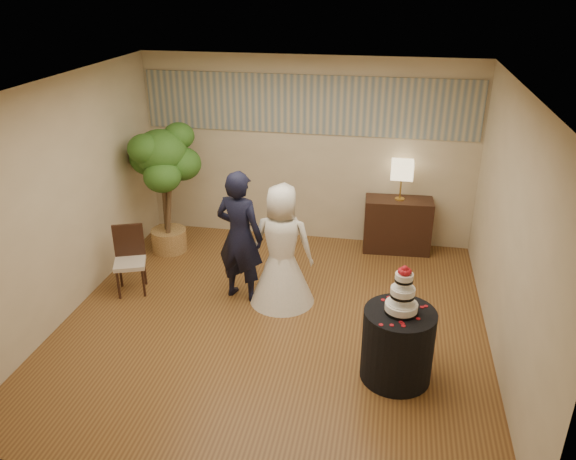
% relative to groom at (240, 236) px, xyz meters
% --- Properties ---
extents(floor, '(5.00, 5.00, 0.00)m').
position_rel_groom_xyz_m(floor, '(0.53, -0.52, -0.86)').
color(floor, brown).
rests_on(floor, ground).
extents(ceiling, '(5.00, 5.00, 0.00)m').
position_rel_groom_xyz_m(ceiling, '(0.53, -0.52, 1.94)').
color(ceiling, white).
rests_on(ceiling, wall_back).
extents(wall_back, '(5.00, 0.06, 2.80)m').
position_rel_groom_xyz_m(wall_back, '(0.53, 1.98, 0.54)').
color(wall_back, beige).
rests_on(wall_back, ground).
extents(wall_front, '(5.00, 0.06, 2.80)m').
position_rel_groom_xyz_m(wall_front, '(0.53, -3.02, 0.54)').
color(wall_front, beige).
rests_on(wall_front, ground).
extents(wall_left, '(0.06, 5.00, 2.80)m').
position_rel_groom_xyz_m(wall_left, '(-1.97, -0.52, 0.54)').
color(wall_left, beige).
rests_on(wall_left, ground).
extents(wall_right, '(0.06, 5.00, 2.80)m').
position_rel_groom_xyz_m(wall_right, '(3.03, -0.52, 0.54)').
color(wall_right, beige).
rests_on(wall_right, ground).
extents(mural_border, '(4.90, 0.02, 0.85)m').
position_rel_groom_xyz_m(mural_border, '(0.53, 1.96, 1.24)').
color(mural_border, gray).
rests_on(mural_border, wall_back).
extents(groom, '(0.70, 0.55, 1.71)m').
position_rel_groom_xyz_m(groom, '(0.00, 0.00, 0.00)').
color(groom, black).
rests_on(groom, floor).
extents(bride, '(0.84, 0.84, 1.57)m').
position_rel_groom_xyz_m(bride, '(0.53, -0.01, -0.07)').
color(bride, white).
rests_on(bride, floor).
extents(cake_table, '(0.79, 0.79, 0.79)m').
position_rel_groom_xyz_m(cake_table, '(1.98, -1.25, -0.46)').
color(cake_table, black).
rests_on(cake_table, floor).
extents(wedding_cake, '(0.33, 0.33, 0.52)m').
position_rel_groom_xyz_m(wedding_cake, '(1.98, -1.25, 0.19)').
color(wedding_cake, white).
rests_on(wedding_cake, cake_table).
extents(console, '(1.00, 0.49, 0.82)m').
position_rel_groom_xyz_m(console, '(1.94, 1.75, -0.45)').
color(console, black).
rests_on(console, floor).
extents(table_lamp, '(0.31, 0.31, 0.58)m').
position_rel_groom_xyz_m(table_lamp, '(1.94, 1.75, 0.25)').
color(table_lamp, beige).
rests_on(table_lamp, console).
extents(ficus_tree, '(1.27, 1.27, 1.96)m').
position_rel_groom_xyz_m(ficus_tree, '(-1.42, 1.09, 0.12)').
color(ficus_tree, '#305F1E').
rests_on(ficus_tree, floor).
extents(side_chair, '(0.54, 0.55, 0.89)m').
position_rel_groom_xyz_m(side_chair, '(-1.44, -0.15, -0.41)').
color(side_chair, black).
rests_on(side_chair, floor).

